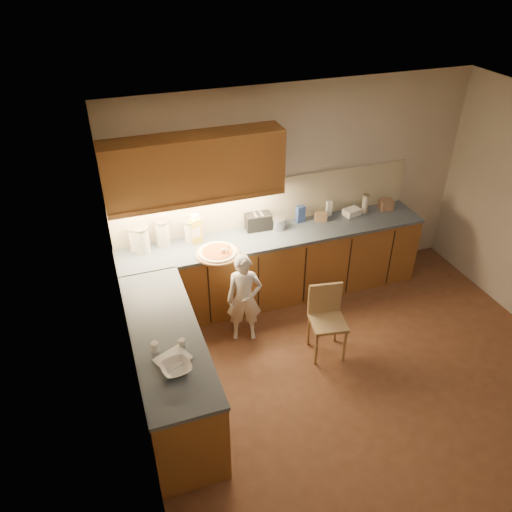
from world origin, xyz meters
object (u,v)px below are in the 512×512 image
Objects in this scene: pizza_on_board at (218,253)px; wooden_chair at (326,315)px; child at (244,299)px; toaster at (258,222)px; oil_jug at (196,230)px.

pizza_on_board reaches higher than wooden_chair.
child is (0.18, -0.40, -0.40)m from pizza_on_board.
child is 1.02m from toaster.
toaster is (0.78, 0.06, -0.07)m from oil_jug.
pizza_on_board is 0.59m from child.
wooden_chair is 2.25× the size of oil_jug.
child is 0.92m from wooden_chair.
wooden_chair is 1.76m from oil_jug.
oil_jug is (-0.16, 0.33, 0.14)m from pizza_on_board.
toaster is at bearing 32.49° from pizza_on_board.
oil_jug is at bearing -171.79° from toaster.
toaster reaches higher than child.
pizza_on_board is 1.38m from wooden_chair.
child is 0.97m from oil_jug.
pizza_on_board is at bearing -63.84° from oil_jug.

